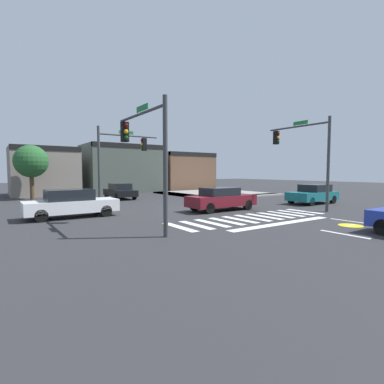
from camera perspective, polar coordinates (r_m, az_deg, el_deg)
ground_plane at (r=19.59m, az=2.03°, el=-3.34°), size 120.00×120.00×0.00m
crosswalk_near at (r=16.24m, az=11.56°, el=-4.93°), size 9.63×2.56×0.01m
bike_detector_marking at (r=15.58m, az=28.34°, el=-5.71°), size 1.07×1.07×0.01m
curb_corner_northeast at (r=32.17m, az=4.22°, el=-0.34°), size 10.00×10.60×0.15m
storefront_row at (r=37.52m, az=-12.44°, el=4.15°), size 24.18×6.82×5.66m
traffic_signal_northwest at (r=22.23m, az=-13.68°, el=7.36°), size 4.61×0.32×5.66m
traffic_signal_southwest at (r=12.80m, az=-9.15°, el=9.38°), size 0.32×4.49×5.33m
traffic_signal_southeast at (r=21.06m, az=20.82°, el=8.05°), size 0.32×4.66×5.88m
car_white at (r=17.32m, az=-22.32°, el=-2.04°), size 4.75×1.80×1.53m
car_maroon at (r=18.97m, az=5.65°, el=-1.31°), size 4.62×1.75×1.47m
car_teal at (r=24.75m, az=22.34°, el=-0.36°), size 4.21×1.94×1.49m
car_black at (r=27.73m, az=-13.74°, el=0.18°), size 1.78×4.20×1.42m
roadside_tree at (r=29.79m, az=-28.67°, el=5.18°), size 2.87×2.87×4.83m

